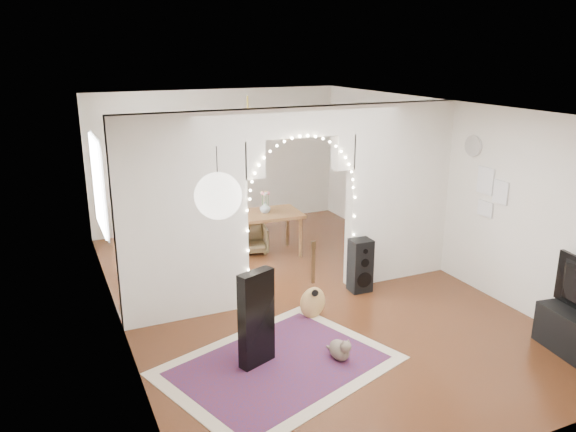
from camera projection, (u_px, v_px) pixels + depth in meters
name	position (u px, v px, depth m)	size (l,w,h in m)	color
floor	(299.00, 294.00, 8.19)	(7.50, 7.50, 0.00)	black
ceiling	(300.00, 107.00, 7.42)	(5.00, 7.50, 0.02)	white
wall_back	(218.00, 159.00, 11.08)	(5.00, 0.02, 2.70)	silver
wall_front	(498.00, 318.00, 4.53)	(5.00, 0.02, 2.70)	silver
wall_left	(114.00, 227.00, 6.82)	(0.02, 7.50, 2.70)	silver
wall_right	(443.00, 187.00, 8.79)	(0.02, 7.50, 2.70)	silver
divider_wall	(299.00, 200.00, 7.78)	(5.00, 0.20, 2.70)	silver
fairy_lights	(304.00, 193.00, 7.63)	(1.64, 0.04, 1.60)	#FFEABF
window	(98.00, 184.00, 8.36)	(0.04, 1.20, 1.40)	white
wall_clock	(474.00, 146.00, 8.04)	(0.31, 0.31, 0.03)	white
picture_frames	(490.00, 193.00, 7.86)	(0.02, 0.50, 0.70)	white
paper_lantern	(218.00, 196.00, 4.70)	(0.40, 0.40, 0.40)	white
ceiling_fan	(248.00, 114.00, 9.25)	(1.10, 1.10, 0.30)	#A99238
area_rug	(279.00, 365.00, 6.32)	(2.45, 1.84, 0.02)	maroon
guitar_case	(256.00, 319.00, 6.21)	(0.43, 0.14, 1.13)	black
acoustic_guitar	(313.00, 290.00, 7.35)	(0.37, 0.15, 0.92)	#B38647
tabby_cat	(340.00, 350.00, 6.42)	(0.21, 0.48, 0.32)	brown
floor_speaker	(360.00, 266.00, 8.20)	(0.32, 0.29, 0.79)	black
bookcase	(173.00, 193.00, 10.63)	(1.59, 0.40, 1.63)	#C6B08F
dining_table	(265.00, 217.00, 9.57)	(1.25, 0.88, 0.76)	brown
flower_vase	(265.00, 207.00, 9.52)	(0.18, 0.18, 0.19)	silver
dining_chair_left	(195.00, 233.00, 10.18)	(0.50, 0.51, 0.47)	brown
dining_chair_right	(252.00, 239.00, 9.81)	(0.50, 0.51, 0.47)	brown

